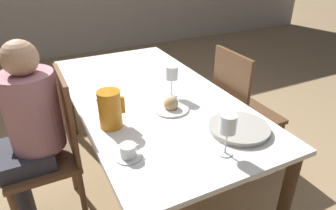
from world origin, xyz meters
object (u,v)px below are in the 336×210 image
(bread_plate, at_px, (171,106))
(wine_glass_water, at_px, (172,74))
(chair_person_side, at_px, (53,149))
(teacup_near_person, at_px, (128,152))
(serving_tray, at_px, (239,128))
(wine_glass_juice, at_px, (228,126))
(red_pitcher, at_px, (110,109))
(chair_opposite, at_px, (241,110))
(person_seated, at_px, (29,124))

(bread_plate, bearing_deg, wine_glass_water, 61.77)
(chair_person_side, distance_m, teacup_near_person, 0.66)
(bread_plate, bearing_deg, serving_tray, -59.35)
(wine_glass_juice, height_order, teacup_near_person, wine_glass_juice)
(red_pitcher, distance_m, teacup_near_person, 0.31)
(wine_glass_water, height_order, serving_tray, wine_glass_water)
(chair_opposite, height_order, person_seated, person_seated)
(wine_glass_juice, distance_m, serving_tray, 0.27)
(bread_plate, bearing_deg, person_seated, 163.63)
(wine_glass_water, height_order, wine_glass_juice, wine_glass_juice)
(person_seated, bearing_deg, chair_person_side, -98.56)
(chair_opposite, xyz_separation_m, wine_glass_juice, (-0.60, -0.59, 0.36))
(chair_person_side, xyz_separation_m, wine_glass_juice, (0.73, -0.72, 0.36))
(chair_opposite, distance_m, wine_glass_juice, 0.92)
(person_seated, distance_m, red_pitcher, 0.50)
(chair_opposite, height_order, bread_plate, chair_opposite)
(wine_glass_juice, bearing_deg, serving_tray, 35.08)
(teacup_near_person, relative_size, serving_tray, 0.41)
(wine_glass_water, bearing_deg, person_seated, 176.03)
(wine_glass_juice, relative_size, serving_tray, 0.65)
(red_pitcher, height_order, bread_plate, red_pitcher)
(person_seated, relative_size, wine_glass_water, 5.79)
(chair_person_side, height_order, teacup_near_person, chair_person_side)
(red_pitcher, xyz_separation_m, wine_glass_juice, (0.41, -0.48, 0.05))
(chair_opposite, distance_m, wine_glass_water, 0.66)
(wine_glass_water, height_order, teacup_near_person, wine_glass_water)
(chair_person_side, relative_size, red_pitcher, 4.66)
(chair_opposite, relative_size, teacup_near_person, 7.40)
(red_pitcher, distance_m, serving_tray, 0.70)
(red_pitcher, relative_size, wine_glass_juice, 1.00)
(red_pitcher, xyz_separation_m, serving_tray, (0.60, -0.35, -0.09))
(serving_tray, xyz_separation_m, bread_plate, (-0.22, 0.37, 0.01))
(chair_person_side, relative_size, serving_tray, 3.01)
(wine_glass_water, distance_m, serving_tray, 0.57)
(chair_opposite, distance_m, bread_plate, 0.68)
(person_seated, bearing_deg, serving_tray, -120.88)
(red_pitcher, xyz_separation_m, teacup_near_person, (-0.01, -0.30, -0.08))
(person_seated, height_order, serving_tray, person_seated)
(chair_person_side, bearing_deg, serving_tray, -122.76)
(teacup_near_person, relative_size, bread_plate, 0.62)
(wine_glass_water, xyz_separation_m, serving_tray, (0.13, -0.54, -0.14))
(person_seated, bearing_deg, teacup_near_person, -144.04)
(wine_glass_water, height_order, bread_plate, wine_glass_water)
(person_seated, xyz_separation_m, serving_tray, (1.01, -0.60, 0.03))
(wine_glass_juice, xyz_separation_m, teacup_near_person, (-0.42, 0.18, -0.13))
(teacup_near_person, xyz_separation_m, serving_tray, (0.61, -0.05, -0.01))
(wine_glass_water, bearing_deg, wine_glass_juice, -94.81)
(red_pitcher, relative_size, bread_plate, 0.99)
(wine_glass_water, bearing_deg, serving_tray, -76.66)
(chair_person_side, relative_size, chair_opposite, 1.00)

